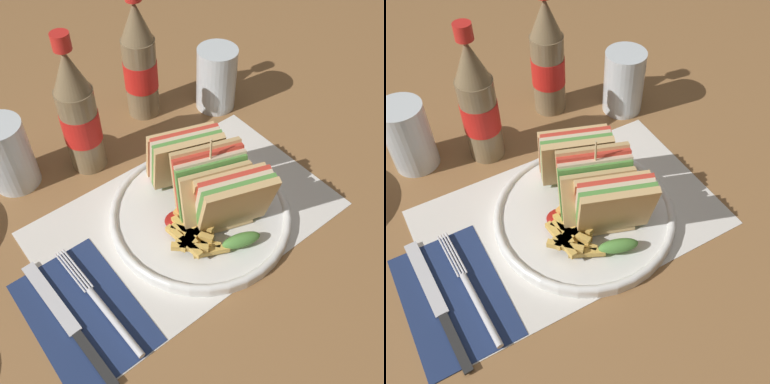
# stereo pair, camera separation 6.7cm
# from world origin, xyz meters

# --- Properties ---
(ground_plane) EXTENTS (4.00, 4.00, 0.00)m
(ground_plane) POSITION_xyz_m (0.00, 0.00, 0.00)
(ground_plane) COLOR olive
(placemat) EXTENTS (0.44, 0.28, 0.00)m
(placemat) POSITION_xyz_m (-0.04, 0.03, 0.00)
(placemat) COLOR silver
(placemat) RESTS_ON ground_plane
(plate_main) EXTENTS (0.27, 0.27, 0.02)m
(plate_main) POSITION_xyz_m (-0.02, 0.02, 0.01)
(plate_main) COLOR white
(plate_main) RESTS_ON ground_plane
(club_sandwich) EXTENTS (0.13, 0.22, 0.14)m
(club_sandwich) POSITION_xyz_m (-0.01, 0.02, 0.07)
(club_sandwich) COLOR tan
(club_sandwich) RESTS_ON plate_main
(fries_pile) EXTENTS (0.08, 0.10, 0.02)m
(fries_pile) POSITION_xyz_m (-0.07, -0.02, 0.03)
(fries_pile) COLOR gold
(fries_pile) RESTS_ON plate_main
(ketchup_blob) EXTENTS (0.04, 0.03, 0.01)m
(ketchup_blob) POSITION_xyz_m (-0.07, 0.02, 0.03)
(ketchup_blob) COLOR maroon
(ketchup_blob) RESTS_ON plate_main
(napkin) EXTENTS (0.13, 0.20, 0.00)m
(napkin) POSITION_xyz_m (-0.24, -0.01, 0.00)
(napkin) COLOR navy
(napkin) RESTS_ON ground_plane
(fork) EXTENTS (0.02, 0.20, 0.01)m
(fork) POSITION_xyz_m (-0.22, -0.03, 0.01)
(fork) COLOR silver
(fork) RESTS_ON napkin
(knife) EXTENTS (0.02, 0.22, 0.00)m
(knife) POSITION_xyz_m (-0.26, -0.01, 0.01)
(knife) COLOR black
(knife) RESTS_ON napkin
(coke_bottle_near) EXTENTS (0.06, 0.06, 0.24)m
(coke_bottle_near) POSITION_xyz_m (-0.10, 0.23, 0.10)
(coke_bottle_near) COLOR #7A6647
(coke_bottle_near) RESTS_ON ground_plane
(coke_bottle_far) EXTENTS (0.06, 0.06, 0.24)m
(coke_bottle_far) POSITION_xyz_m (0.05, 0.28, 0.10)
(coke_bottle_far) COLOR #7A6647
(coke_bottle_far) RESTS_ON ground_plane
(glass_near) EXTENTS (0.07, 0.07, 0.12)m
(glass_near) POSITION_xyz_m (0.17, 0.21, 0.05)
(glass_near) COLOR silver
(glass_near) RESTS_ON ground_plane
(glass_far) EXTENTS (0.07, 0.07, 0.12)m
(glass_far) POSITION_xyz_m (-0.21, 0.26, 0.05)
(glass_far) COLOR silver
(glass_far) RESTS_ON ground_plane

